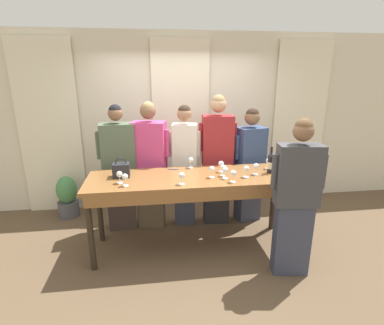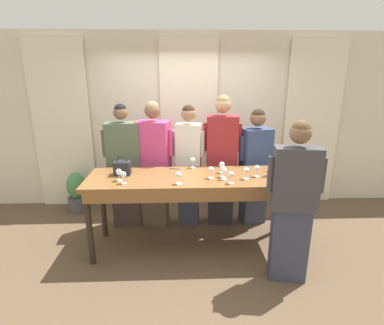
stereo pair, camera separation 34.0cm
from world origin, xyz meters
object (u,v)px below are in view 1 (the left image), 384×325
handbag (121,170)px  guest_cream_sweater (185,164)px  wine_glass_near_host (269,161)px  potted_plant (67,197)px  wine_glass_back_left (233,174)px  wine_bottle (271,163)px  guest_pink_top (150,166)px  wine_glass_by_handbag (212,169)px  wine_glass_back_right (191,160)px  wine_glass_front_right (125,177)px  wine_glass_by_bottle (221,164)px  wine_glass_front_mid (119,175)px  guest_striped_shirt (217,160)px  wine_glass_center_left (225,170)px  guest_olive_jacket (119,169)px  wine_glass_center_right (223,168)px  wine_glass_back_mid (256,167)px  tasting_bar (193,185)px  wine_glass_front_left (246,169)px  guest_navy_coat (249,165)px  wine_glass_center_mid (182,176)px  host_pouring (296,198)px

handbag → guest_cream_sweater: bearing=34.0°
wine_glass_near_host → potted_plant: (-2.84, 0.97, -0.75)m
wine_glass_back_left → potted_plant: 2.75m
handbag → wine_glass_back_left: 1.34m
wine_bottle → guest_pink_top: (-1.50, 0.66, -0.18)m
wine_glass_by_handbag → potted_plant: 2.49m
handbag → wine_glass_back_right: 0.91m
wine_glass_front_right → wine_glass_by_bottle: 1.21m
wine_glass_front_mid → wine_glass_back_left: bearing=-6.2°
handbag → guest_cream_sweater: size_ratio=0.14×
wine_glass_by_bottle → guest_striped_shirt: bearing=82.7°
wine_glass_front_mid → wine_glass_center_left: (1.23, -0.01, 0.00)m
handbag → wine_glass_center_left: bearing=-10.7°
wine_bottle → potted_plant: (-2.80, 1.13, -0.78)m
guest_cream_sweater → wine_glass_front_right: bearing=-131.0°
guest_pink_top → guest_olive_jacket: bearing=180.0°
wine_glass_center_right → guest_cream_sweater: 0.82m
wine_glass_back_left → guest_olive_jacket: guest_olive_jacket is taller
wine_glass_center_left → wine_glass_back_mid: 0.42m
tasting_bar → wine_glass_center_right: (0.37, -0.02, 0.20)m
wine_glass_by_bottle → potted_plant: wine_glass_by_bottle is taller
wine_glass_by_handbag → wine_glass_front_left: bearing=-6.1°
wine_glass_front_mid → guest_navy_coat: guest_navy_coat is taller
handbag → guest_striped_shirt: guest_striped_shirt is taller
wine_glass_front_mid → guest_striped_shirt: (1.30, 0.78, -0.10)m
handbag → wine_glass_by_handbag: 1.09m
wine_glass_back_mid → guest_cream_sweater: 1.08m
wine_glass_back_left → tasting_bar: bearing=151.1°
wine_glass_by_handbag → guest_striped_shirt: (0.23, 0.74, -0.10)m
wine_glass_center_mid → potted_plant: 2.29m
wine_glass_back_mid → wine_glass_center_right: bearing=-180.0°
host_pouring → wine_glass_near_host: bearing=89.5°
tasting_bar → guest_olive_jacket: bearing=144.0°
wine_glass_back_right → guest_olive_jacket: (-0.96, 0.33, -0.18)m
wine_glass_center_mid → wine_glass_back_left: 0.59m
handbag → potted_plant: 1.59m
wine_glass_back_left → wine_glass_center_right: bearing=105.5°
wine_glass_by_bottle → guest_pink_top: bearing=148.7°
wine_glass_center_left → guest_striped_shirt: guest_striped_shirt is taller
tasting_bar → wine_glass_back_mid: 0.81m
wine_bottle → guest_striped_shirt: guest_striped_shirt is taller
wine_bottle → wine_glass_by_bottle: size_ratio=2.34×
handbag → wine_glass_near_host: bearing=1.9°
wine_glass_center_mid → wine_glass_back_left: same height
wine_glass_by_handbag → guest_cream_sweater: 0.79m
handbag → guest_olive_jacket: bearing=98.6°
potted_plant → guest_striped_shirt: bearing=-11.6°
wine_glass_back_mid → wine_glass_near_host: size_ratio=1.00×
wine_glass_near_host → host_pouring: host_pouring is taller
wine_glass_back_left → potted_plant: bearing=148.3°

